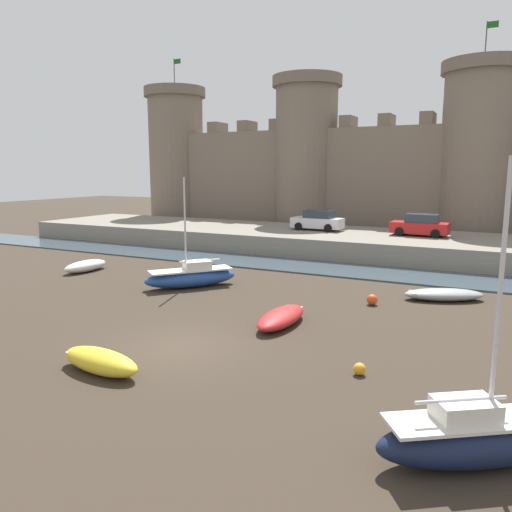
% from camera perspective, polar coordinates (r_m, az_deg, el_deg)
% --- Properties ---
extents(ground_plane, '(160.00, 160.00, 0.00)m').
position_cam_1_polar(ground_plane, '(18.59, -8.69, -10.18)').
color(ground_plane, '#382D23').
extents(water_channel, '(80.00, 4.50, 0.10)m').
position_cam_1_polar(water_channel, '(32.60, 7.89, -1.37)').
color(water_channel, '#3D4C56').
rests_on(water_channel, ground).
extents(quay_road, '(58.18, 10.00, 1.50)m').
position_cam_1_polar(quay_road, '(39.32, 11.34, 1.48)').
color(quay_road, gray).
rests_on(quay_road, ground).
extents(castle, '(52.84, 6.66, 18.14)m').
position_cam_1_polar(castle, '(47.68, 14.52, 10.00)').
color(castle, '#7A6B5B').
rests_on(castle, ground).
extents(rowboat_foreground_centre, '(1.36, 3.62, 0.65)m').
position_cam_1_polar(rowboat_foreground_centre, '(20.72, 2.90, -6.98)').
color(rowboat_foreground_centre, red).
rests_on(rowboat_foreground_centre, ground).
extents(rowboat_midflat_left, '(3.22, 1.42, 0.74)m').
position_cam_1_polar(rowboat_midflat_left, '(16.78, -17.35, -11.36)').
color(rowboat_midflat_left, yellow).
rests_on(rowboat_midflat_left, ground).
extents(sailboat_near_channel_right, '(4.51, 3.65, 6.60)m').
position_cam_1_polar(sailboat_near_channel_right, '(12.38, 23.93, -18.39)').
color(sailboat_near_channel_right, '#141E3D').
rests_on(sailboat_near_channel_right, ground).
extents(rowboat_foreground_right, '(4.07, 2.92, 0.57)m').
position_cam_1_polar(rowboat_foreground_right, '(26.22, 20.66, -4.10)').
color(rowboat_foreground_right, gray).
rests_on(rowboat_foreground_right, ground).
extents(sailboat_near_channel_left, '(4.37, 4.83, 5.95)m').
position_cam_1_polar(sailboat_near_channel_left, '(27.43, -7.41, -2.33)').
color(sailboat_near_channel_left, '#234793').
rests_on(sailboat_near_channel_left, ground).
extents(rowboat_midflat_right, '(1.38, 3.22, 0.70)m').
position_cam_1_polar(rowboat_midflat_right, '(33.19, -18.87, -1.06)').
color(rowboat_midflat_right, silver).
rests_on(rowboat_midflat_right, ground).
extents(mooring_buoy_mid_mud, '(0.39, 0.39, 0.39)m').
position_cam_1_polar(mooring_buoy_mid_mud, '(16.25, 11.75, -12.53)').
color(mooring_buoy_mid_mud, orange).
rests_on(mooring_buoy_mid_mud, ground).
extents(mooring_buoy_near_channel, '(0.51, 0.51, 0.51)m').
position_cam_1_polar(mooring_buoy_near_channel, '(24.33, 13.13, -4.88)').
color(mooring_buoy_near_channel, '#E04C1E').
rests_on(mooring_buoy_near_channel, ground).
extents(car_quay_centre_west, '(4.18, 2.03, 1.62)m').
position_cam_1_polar(car_quay_centre_west, '(40.72, 7.07, 4.04)').
color(car_quay_centre_west, silver).
rests_on(car_quay_centre_west, quay_road).
extents(car_quay_east, '(4.18, 2.03, 1.62)m').
position_cam_1_polar(car_quay_east, '(38.82, 18.26, 3.35)').
color(car_quay_east, red).
rests_on(car_quay_east, quay_road).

